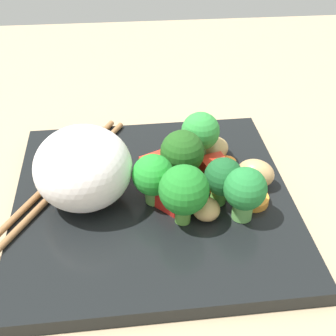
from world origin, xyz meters
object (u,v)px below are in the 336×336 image
(carrot_slice_4, at_px, (232,188))
(broccoli_floret_1, at_px, (184,191))
(square_plate, at_px, (153,201))
(rice_mound, at_px, (83,169))
(chopstick_pair, at_px, (63,177))

(carrot_slice_4, bearing_deg, broccoli_floret_1, -54.18)
(square_plate, height_order, rice_mound, rice_mound)
(chopstick_pair, bearing_deg, square_plate, 98.35)
(broccoli_floret_1, relative_size, carrot_slice_4, 2.72)
(broccoli_floret_1, distance_m, carrot_slice_4, 0.08)
(carrot_slice_4, relative_size, chopstick_pair, 0.11)
(rice_mound, bearing_deg, carrot_slice_4, 90.73)
(square_plate, height_order, broccoli_floret_1, broccoli_floret_1)
(rice_mound, xyz_separation_m, carrot_slice_4, (-0.00, 0.15, -0.04))
(square_plate, distance_m, rice_mound, 0.08)
(square_plate, distance_m, carrot_slice_4, 0.08)
(broccoli_floret_1, bearing_deg, chopstick_pair, -122.33)
(chopstick_pair, bearing_deg, broccoli_floret_1, 86.62)
(broccoli_floret_1, relative_size, chopstick_pair, 0.29)
(broccoli_floret_1, bearing_deg, square_plate, -147.29)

